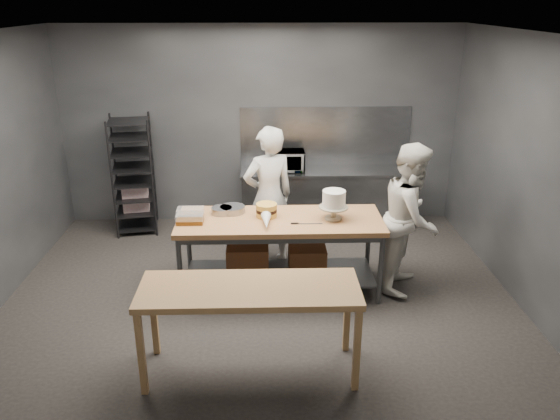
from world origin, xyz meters
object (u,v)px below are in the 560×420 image
object	(u,v)px
work_table	(277,245)
microwave	(286,161)
near_counter	(249,295)
frosted_cake_stand	(334,201)
speed_rack	(134,176)
chef_right	(411,218)
chef_behind	(269,197)
layer_cake	(267,210)

from	to	relation	value
work_table	microwave	bearing A→B (deg)	84.53
near_counter	frosted_cake_stand	world-z (taller)	frosted_cake_stand
speed_rack	frosted_cake_stand	distance (m)	3.37
work_table	microwave	xyz separation A→B (m)	(0.19, 1.96, 0.48)
chef_right	microwave	world-z (taller)	chef_right
near_counter	microwave	xyz separation A→B (m)	(0.48, 3.56, 0.24)
chef_behind	microwave	xyz separation A→B (m)	(0.28, 1.27, 0.12)
microwave	work_table	bearing A→B (deg)	-95.47
frosted_cake_stand	near_counter	bearing A→B (deg)	-121.44
near_counter	microwave	world-z (taller)	microwave
speed_rack	chef_right	world-z (taller)	chef_right
near_counter	layer_cake	bearing A→B (deg)	84.21
microwave	layer_cake	size ratio (longest dim) A/B	2.21
speed_rack	layer_cake	world-z (taller)	speed_rack
chef_behind	frosted_cake_stand	distance (m)	1.07
near_counter	chef_right	size ratio (longest dim) A/B	1.11
work_table	speed_rack	world-z (taller)	speed_rack
work_table	speed_rack	bearing A→B (deg)	138.04
microwave	near_counter	bearing A→B (deg)	-97.65
layer_cake	chef_right	bearing A→B (deg)	-1.59
near_counter	frosted_cake_stand	size ratio (longest dim) A/B	5.73
speed_rack	microwave	world-z (taller)	speed_rack
frosted_cake_stand	chef_behind	bearing A→B (deg)	135.26
near_counter	microwave	distance (m)	3.60
layer_cake	microwave	bearing A→B (deg)	80.75
chef_right	frosted_cake_stand	bearing A→B (deg)	117.24
work_table	near_counter	bearing A→B (deg)	-100.31
speed_rack	chef_behind	size ratio (longest dim) A/B	0.94
near_counter	microwave	size ratio (longest dim) A/B	3.69
chef_right	layer_cake	world-z (taller)	chef_right
chef_behind	microwave	size ratio (longest dim) A/B	3.44
work_table	near_counter	xyz separation A→B (m)	(-0.29, -1.60, 0.24)
work_table	layer_cake	distance (m)	0.45
chef_right	layer_cake	bearing A→B (deg)	112.30
near_counter	frosted_cake_stand	xyz separation A→B (m)	(0.95, 1.55, 0.33)
work_table	frosted_cake_stand	size ratio (longest dim) A/B	6.88
speed_rack	chef_behind	xyz separation A→B (m)	(2.00, -1.19, 0.08)
chef_right	microwave	distance (m)	2.41
chef_behind	work_table	bearing A→B (deg)	75.84
microwave	frosted_cake_stand	bearing A→B (deg)	-76.92
speed_rack	frosted_cake_stand	bearing A→B (deg)	-35.10
microwave	layer_cake	world-z (taller)	microwave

